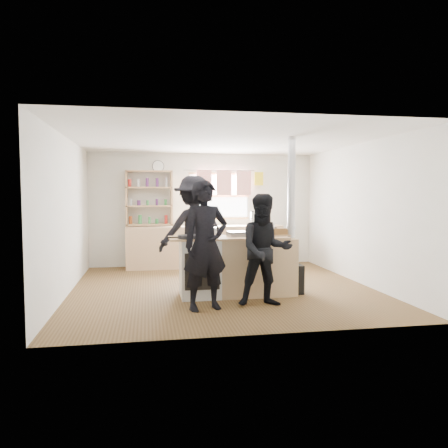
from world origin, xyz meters
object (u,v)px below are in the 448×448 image
Objects in this scene: roast_tray at (238,234)px; person_near_left at (206,245)px; stockpot_stove at (211,232)px; person_near_right at (265,250)px; stockpot_counter at (265,230)px; skillet_greens at (189,237)px; flue_heater at (291,253)px; thermos at (253,219)px; person_far at (194,230)px; bread_board at (280,233)px; cooking_island at (237,266)px.

roast_tray is 1.03m from person_near_left.
person_near_right is at bearing -49.63° from stockpot_stove.
roast_tray is at bearing 175.76° from stockpot_counter.
flue_heater is at bearing 5.09° from skillet_greens.
roast_tray is at bearing -108.20° from thermos.
person_far is at bearing 138.74° from stockpot_counter.
stockpot_counter is 0.79m from person_near_right.
stockpot_counter is 1.32m from person_near_left.
person_near_left reaches higher than roast_tray.
person_far is (-1.47, 0.93, 0.30)m from flue_heater.
bread_board is 0.18× the size of person_near_right.
cooking_island is 0.83m from person_near_right.
flue_heater is 0.96m from person_near_right.
person_near_right reaches higher than bread_board.
cooking_island is 0.79× the size of flue_heater.
thermos is 3.37m from skillet_greens.
roast_tray reaches higher than skillet_greens.
skillet_greens is at bearing -148.49° from stockpot_stove.
cooking_island is 6.63× the size of stockpot_counter.
roast_tray is at bearing 176.84° from flue_heater.
person_near_right reaches higher than roast_tray.
bread_board is at bearing 1.90° from cooking_island.
skillet_greens is 0.22× the size of person_near_left.
person_near_right reaches higher than thermos.
stockpot_counter is (0.46, 0.02, 0.56)m from cooking_island.
thermos is 0.15× the size of cooking_island.
roast_tray is 0.91m from flue_heater.
skillet_greens is 1.25m from stockpot_counter.
person_far is at bearing 124.73° from roast_tray.
stockpot_stove reaches higher than roast_tray.
flue_heater is at bearing -90.88° from thermos.
roast_tray is (0.03, 0.05, 0.51)m from cooking_island.
person_far reaches higher than bread_board.
person_near_right reaches higher than stockpot_counter.
bread_board is at bearing 173.99° from flue_heater.
roast_tray is 1.78× the size of stockpot_stove.
person_near_left is (-1.48, -0.76, 0.24)m from flue_heater.
stockpot_stove is at bearing 60.32° from person_near_left.
thermos is at bearing -142.37° from person_far.
thermos is 3.00m from stockpot_stove.
skillet_greens is at bearing -174.91° from flue_heater.
skillet_greens is at bearing -169.59° from cooking_island.
flue_heater reaches higher than stockpot_counter.
cooking_island is at bearing -119.63° from roast_tray.
flue_heater reaches higher than roast_tray.
flue_heater is (1.66, 0.15, -0.30)m from skillet_greens.
roast_tray is at bearing 111.83° from person_far.
stockpot_stove is 0.68× the size of bread_board.
person_far is (-1.51, -1.83, -0.09)m from thermos.
person_near_right reaches higher than stockpot_stove.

